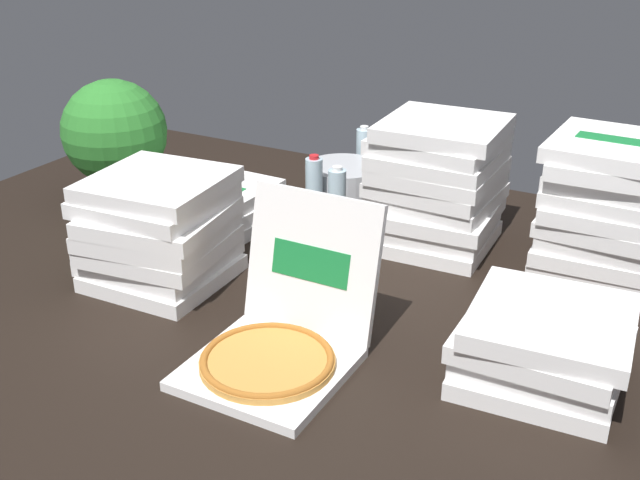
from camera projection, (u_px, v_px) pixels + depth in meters
name	position (u px, v px, depth m)	size (l,w,h in m)	color
ground_plane	(289.00, 290.00, 2.49)	(3.20, 2.40, 0.02)	black
open_pizza_box	(281.00, 334.00, 2.07)	(0.40, 0.50, 0.42)	white
pizza_stack_left_near	(215.00, 206.00, 2.92)	(0.44, 0.43, 0.15)	white
pizza_stack_right_near	(437.00, 184.00, 2.70)	(0.43, 0.43, 0.45)	white
pizza_stack_center_near	(610.00, 206.00, 2.51)	(0.43, 0.43, 0.45)	white
pizza_stack_left_far	(159.00, 230.00, 2.47)	(0.46, 0.46, 0.35)	white
pizza_stack_right_mid	(544.00, 345.00, 1.99)	(0.44, 0.43, 0.20)	white
ice_bucket	(343.00, 179.00, 3.21)	(0.32, 0.32, 0.12)	#B7BABF
water_bottle_0	(364.00, 152.00, 3.40)	(0.07, 0.07, 0.22)	silver
water_bottle_1	(314.00, 183.00, 3.04)	(0.07, 0.07, 0.22)	silver
water_bottle_2	(337.00, 196.00, 2.92)	(0.07, 0.07, 0.22)	silver
potted_plant	(115.00, 135.00, 3.04)	(0.41, 0.41, 0.50)	#513323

